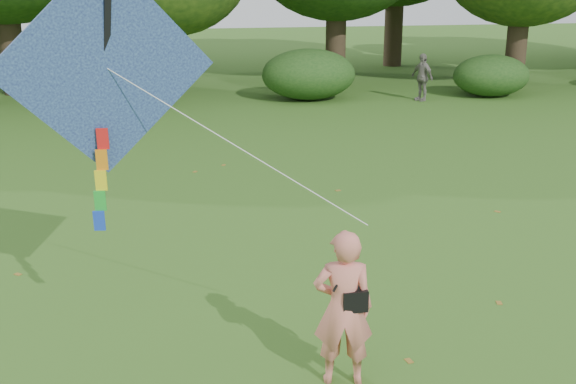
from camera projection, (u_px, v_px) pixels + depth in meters
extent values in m
plane|color=#265114|center=(352.00, 340.00, 9.72)|extent=(100.00, 100.00, 0.00)
imported|color=#E27B6A|center=(343.00, 308.00, 8.47)|extent=(0.78, 0.58, 1.95)
imported|color=gray|center=(422.00, 77.00, 26.55)|extent=(0.82, 1.10, 1.73)
cube|color=black|center=(354.00, 299.00, 8.43)|extent=(0.30, 0.20, 0.26)
cylinder|color=black|center=(345.00, 271.00, 8.29)|extent=(0.33, 0.14, 0.47)
cube|color=#24589C|center=(106.00, 67.00, 8.39)|extent=(2.56, 0.85, 2.64)
cube|color=black|center=(106.00, 67.00, 8.42)|extent=(0.35, 0.58, 2.40)
cylinder|color=white|center=(235.00, 145.00, 8.27)|extent=(2.86, 1.30, 1.68)
cube|color=red|center=(103.00, 139.00, 8.65)|extent=(0.14, 0.06, 0.26)
cube|color=orange|center=(102.00, 160.00, 8.73)|extent=(0.14, 0.06, 0.26)
cube|color=yellow|center=(101.00, 180.00, 8.80)|extent=(0.14, 0.06, 0.26)
cube|color=green|center=(100.00, 201.00, 8.87)|extent=(0.14, 0.06, 0.26)
cube|color=blue|center=(99.00, 221.00, 8.95)|extent=(0.14, 0.06, 0.26)
cylinder|color=#3A2D1E|center=(11.00, 44.00, 27.56)|extent=(0.88, 0.88, 3.85)
cylinder|color=#3A2D1E|center=(171.00, 53.00, 27.71)|extent=(0.80, 0.80, 3.15)
cylinder|color=#3A2D1E|center=(336.00, 38.00, 30.65)|extent=(0.86, 0.86, 3.67)
cylinder|color=#3A2D1E|center=(517.00, 44.00, 29.47)|extent=(0.83, 0.83, 3.43)
cylinder|color=#3A2D1E|center=(104.00, 32.00, 34.21)|extent=(0.84, 0.84, 3.50)
cylinder|color=#3A2D1E|center=(394.00, 24.00, 35.47)|extent=(0.90, 0.90, 4.02)
ellipsoid|color=#264919|center=(115.00, 89.00, 24.92)|extent=(2.66, 2.09, 1.42)
ellipsoid|color=#264919|center=(309.00, 74.00, 26.74)|extent=(3.50, 2.75, 1.88)
ellipsoid|color=#264919|center=(491.00, 76.00, 27.45)|extent=(2.94, 2.31, 1.58)
cube|color=olive|center=(497.00, 212.00, 14.75)|extent=(0.14, 0.14, 0.01)
cube|color=olive|center=(361.00, 297.00, 10.95)|extent=(0.14, 0.13, 0.01)
cube|color=olive|center=(195.00, 172.00, 17.59)|extent=(0.13, 0.14, 0.01)
cube|color=olive|center=(18.00, 274.00, 11.76)|extent=(0.14, 0.14, 0.01)
cube|color=olive|center=(224.00, 165.00, 18.16)|extent=(0.12, 0.14, 0.01)
cube|color=olive|center=(338.00, 190.00, 16.13)|extent=(0.14, 0.11, 0.01)
cube|color=olive|center=(499.00, 303.00, 10.77)|extent=(0.10, 0.13, 0.01)
cube|color=olive|center=(409.00, 361.00, 9.20)|extent=(0.10, 0.13, 0.01)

